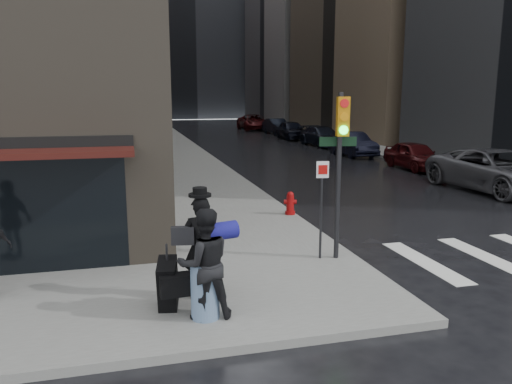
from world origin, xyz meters
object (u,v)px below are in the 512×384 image
(man_jeans, at_px, (204,264))
(parked_car_1, at_px, (415,155))
(parked_car_4, at_px, (292,130))
(man_overcoat, at_px, (194,253))
(fire_hydrant, at_px, (290,204))
(parked_car_2, at_px, (352,144))
(parked_car_5, at_px, (277,126))
(parked_car_6, at_px, (254,122))
(parked_car_3, at_px, (322,136))
(parked_car_0, at_px, (497,171))
(traffic_light, at_px, (339,154))

(man_jeans, relative_size, parked_car_1, 0.44)
(parked_car_1, relative_size, parked_car_4, 0.89)
(man_overcoat, distance_m, fire_hydrant, 6.87)
(fire_hydrant, xyz_separation_m, parked_car_2, (8.91, 14.63, 0.28))
(man_overcoat, xyz_separation_m, parked_car_5, (13.22, 38.99, -0.26))
(man_overcoat, distance_m, parked_car_1, 19.36)
(man_overcoat, height_order, parked_car_2, man_overcoat)
(parked_car_2, height_order, parked_car_6, parked_car_6)
(parked_car_3, bearing_deg, parked_car_2, -99.61)
(parked_car_1, xyz_separation_m, parked_car_5, (0.07, 24.78, 0.04))
(parked_car_1, xyz_separation_m, parked_car_4, (-0.45, 18.59, 0.09))
(parked_car_1, relative_size, parked_car_2, 0.92)
(man_overcoat, bearing_deg, parked_car_2, -111.92)
(fire_hydrant, relative_size, parked_car_2, 0.16)
(parked_car_3, bearing_deg, man_jeans, -120.63)
(parked_car_1, bearing_deg, man_overcoat, -131.90)
(parked_car_1, distance_m, parked_car_5, 24.78)
(parked_car_5, bearing_deg, man_overcoat, -113.74)
(parked_car_0, relative_size, parked_car_3, 1.19)
(man_jeans, relative_size, parked_car_6, 0.31)
(parked_car_5, bearing_deg, parked_car_6, 92.26)
(fire_hydrant, height_order, parked_car_6, parked_car_6)
(man_jeans, xyz_separation_m, parked_car_2, (12.53, 21.16, -0.33))
(fire_hydrant, relative_size, parked_car_6, 0.12)
(parked_car_0, height_order, parked_car_5, parked_car_0)
(man_jeans, xyz_separation_m, parked_car_6, (12.38, 45.95, -0.23))
(man_jeans, xyz_separation_m, parked_car_5, (13.17, 39.75, -0.32))
(man_jeans, distance_m, traffic_light, 4.21)
(traffic_light, xyz_separation_m, parked_car_3, (9.75, 25.12, -1.77))
(man_jeans, bearing_deg, man_overcoat, -89.94)
(parked_car_2, relative_size, parked_car_5, 1.00)
(fire_hydrant, bearing_deg, man_overcoat, -122.50)
(fire_hydrant, xyz_separation_m, parked_car_6, (8.76, 39.42, 0.37))
(parked_car_4, relative_size, parked_car_5, 1.04)
(traffic_light, distance_m, parked_car_0, 11.74)
(man_jeans, height_order, traffic_light, traffic_light)
(man_overcoat, distance_m, parked_car_4, 35.17)
(parked_car_4, bearing_deg, parked_car_0, -87.13)
(parked_car_5, xyz_separation_m, parked_car_6, (-0.79, 6.20, 0.09))
(parked_car_0, bearing_deg, parked_car_3, 86.25)
(parked_car_2, bearing_deg, parked_car_4, 89.67)
(man_jeans, bearing_deg, parked_car_5, -112.52)
(parked_car_0, bearing_deg, parked_car_6, 87.45)
(fire_hydrant, relative_size, parked_car_4, 0.15)
(parked_car_4, bearing_deg, man_jeans, -108.30)
(parked_car_2, bearing_deg, parked_car_1, -84.64)
(parked_car_3, bearing_deg, parked_car_5, 84.09)
(fire_hydrant, distance_m, parked_car_5, 34.57)
(parked_car_2, xyz_separation_m, parked_car_5, (0.63, 18.59, 0.00))
(parked_car_5, bearing_deg, parked_car_2, -96.96)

